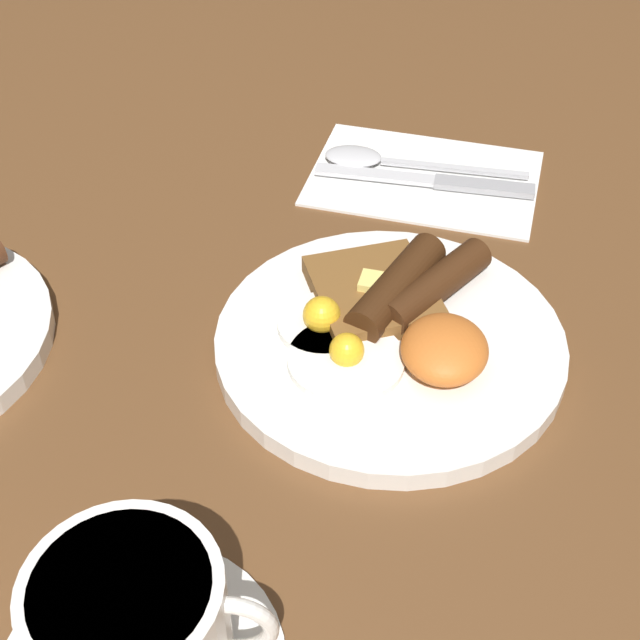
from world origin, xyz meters
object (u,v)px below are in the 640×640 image
Objects in this scene: breakfast_plate_near at (392,333)px; spoon at (373,159)px; knife at (436,181)px; teacup_near at (135,634)px.

spoon is (0.23, 0.04, -0.01)m from breakfast_plate_near.
spoon is at bearing -21.72° from knife.
knife is (0.21, -0.02, -0.01)m from breakfast_plate_near.
teacup_near reaches higher than knife.
breakfast_plate_near is 1.66× the size of teacup_near.
breakfast_plate_near is 0.28m from teacup_near.
knife is (0.47, -0.12, -0.03)m from teacup_near.
spoon reaches higher than knife.
breakfast_plate_near is at bearing 101.43° from spoon.
breakfast_plate_near is at bearing -20.82° from teacup_near.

